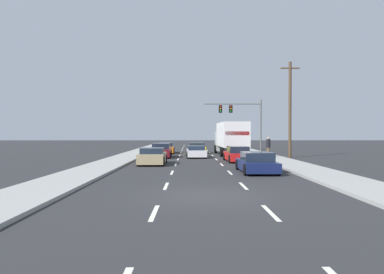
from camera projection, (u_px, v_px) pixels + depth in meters
ground_plane at (196, 154)px, 37.59m from camera, size 140.00×140.00×0.00m
sidewalk_right at (265, 156)px, 32.64m from camera, size 2.78×80.00×0.14m
sidewalk_left at (128, 156)px, 32.54m from camera, size 2.78×80.00×0.14m
lane_markings at (196, 156)px, 34.86m from camera, size 3.54×62.00×0.01m
car_orange at (166, 148)px, 38.99m from camera, size 1.97×4.63×1.22m
car_maroon at (161, 151)px, 32.27m from camera, size 1.94×4.21×1.34m
car_tan at (153, 157)px, 25.10m from camera, size 1.99×4.04×1.23m
car_yellow at (197, 148)px, 38.94m from camera, size 2.08×4.62×1.21m
car_white at (196, 152)px, 32.48m from camera, size 1.99×4.55×1.10m
box_truck at (230, 136)px, 35.48m from camera, size 2.86×8.94×3.40m
car_red at (237, 155)px, 27.53m from camera, size 2.00×4.09×1.26m
car_navy at (257, 163)px, 19.93m from camera, size 2.03×4.08×1.21m
traffic_signal_mast at (237, 113)px, 43.32m from camera, size 7.36×0.69×6.61m
utility_pole_mid at (290, 108)px, 31.80m from camera, size 1.80×0.28×9.03m
pedestrian_near_corner at (268, 147)px, 31.14m from camera, size 0.38×0.38×1.83m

